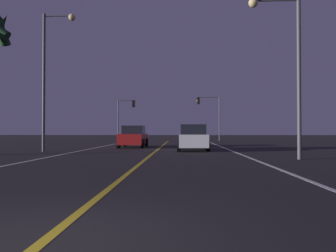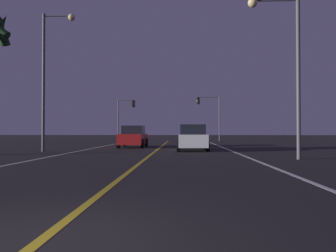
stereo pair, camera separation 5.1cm
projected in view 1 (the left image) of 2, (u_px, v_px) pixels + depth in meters
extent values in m
plane|color=black|center=(36.00, 248.00, 3.51)|extent=(200.00, 200.00, 0.00)
cube|color=silver|center=(236.00, 152.00, 19.16)|extent=(0.16, 43.70, 0.01)
cube|color=silver|center=(74.00, 152.00, 19.54)|extent=(0.16, 43.70, 0.01)
cube|color=gold|center=(154.00, 152.00, 19.35)|extent=(0.16, 43.70, 0.01)
cylinder|color=black|center=(179.00, 144.00, 22.69)|extent=(0.22, 0.68, 0.68)
cylinder|color=black|center=(205.00, 144.00, 22.62)|extent=(0.22, 0.68, 0.68)
cylinder|color=black|center=(179.00, 146.00, 19.99)|extent=(0.22, 0.68, 0.68)
cylinder|color=black|center=(208.00, 146.00, 19.92)|extent=(0.22, 0.68, 0.68)
cube|color=silver|center=(193.00, 140.00, 21.31)|extent=(1.80, 4.30, 0.80)
cube|color=black|center=(193.00, 129.00, 21.07)|extent=(1.60, 2.10, 0.64)
cube|color=red|center=(184.00, 140.00, 19.24)|extent=(0.24, 0.08, 0.16)
cube|color=red|center=(204.00, 140.00, 19.19)|extent=(0.24, 0.08, 0.16)
cylinder|color=black|center=(143.00, 144.00, 23.88)|extent=(0.22, 0.68, 0.68)
cylinder|color=black|center=(119.00, 144.00, 23.95)|extent=(0.22, 0.68, 0.68)
cylinder|color=black|center=(147.00, 142.00, 26.58)|extent=(0.22, 0.68, 0.68)
cylinder|color=black|center=(125.00, 142.00, 26.65)|extent=(0.22, 0.68, 0.68)
cube|color=maroon|center=(133.00, 139.00, 25.27)|extent=(1.80, 4.30, 0.80)
cube|color=black|center=(134.00, 130.00, 25.53)|extent=(1.60, 2.10, 0.64)
cube|color=red|center=(144.00, 137.00, 27.35)|extent=(0.24, 0.08, 0.16)
cube|color=red|center=(130.00, 137.00, 27.39)|extent=(0.24, 0.08, 0.16)
cylinder|color=#4C4C51|center=(219.00, 119.00, 41.46)|extent=(0.14, 0.14, 5.70)
cylinder|color=#4C4C51|center=(209.00, 97.00, 41.56)|extent=(2.67, 0.10, 0.10)
cube|color=black|center=(199.00, 101.00, 41.61)|extent=(0.28, 0.36, 0.90)
sphere|color=#3A0605|center=(197.00, 98.00, 41.62)|extent=(0.20, 0.20, 0.20)
sphere|color=orange|center=(197.00, 101.00, 41.61)|extent=(0.20, 0.20, 0.20)
sphere|color=#063816|center=(197.00, 103.00, 41.61)|extent=(0.20, 0.20, 0.20)
cylinder|color=#4C4C51|center=(118.00, 120.00, 41.98)|extent=(0.14, 0.14, 5.34)
cylinder|color=#4C4C51|center=(126.00, 100.00, 41.98)|extent=(2.00, 0.10, 0.10)
cube|color=black|center=(133.00, 104.00, 41.93)|extent=(0.28, 0.36, 0.90)
sphere|color=#3A0605|center=(135.00, 101.00, 41.93)|extent=(0.20, 0.20, 0.20)
sphere|color=orange|center=(135.00, 104.00, 41.93)|extent=(0.20, 0.20, 0.20)
sphere|color=#063816|center=(135.00, 106.00, 41.92)|extent=(0.20, 0.20, 0.20)
cylinder|color=#4C4C51|center=(299.00, 78.00, 14.55)|extent=(0.18, 0.18, 7.39)
cylinder|color=#4C4C51|center=(276.00, 0.00, 14.65)|extent=(2.04, 0.10, 0.10)
sphere|color=#F9D88C|center=(253.00, 3.00, 14.68)|extent=(0.44, 0.44, 0.44)
cylinder|color=#4C4C51|center=(44.00, 82.00, 20.04)|extent=(0.18, 0.18, 8.62)
cylinder|color=#4C4C51|center=(58.00, 16.00, 20.07)|extent=(1.76, 0.10, 0.10)
sphere|color=#F9D88C|center=(72.00, 17.00, 20.04)|extent=(0.44, 0.44, 0.44)
cone|color=#19381E|center=(1.00, 26.00, 17.40)|extent=(0.75, 1.66, 2.03)
cone|color=#19381E|center=(1.00, 27.00, 17.62)|extent=(1.69, 1.37, 1.58)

